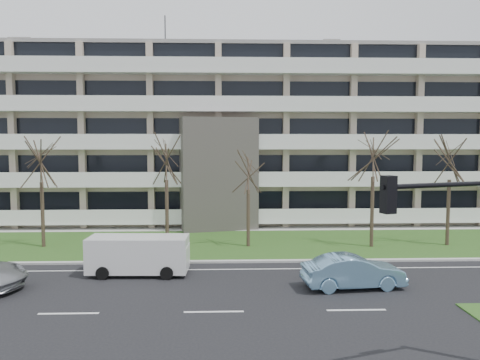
{
  "coord_description": "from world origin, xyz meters",
  "views": [
    {
      "loc": [
        0.45,
        -19.0,
        7.06
      ],
      "look_at": [
        1.43,
        10.0,
        4.71
      ],
      "focal_mm": 35.0,
      "sensor_mm": 36.0,
      "label": 1
    }
  ],
  "objects": [
    {
      "name": "ground",
      "position": [
        0.0,
        0.0,
        0.0
      ],
      "size": [
        160.0,
        160.0,
        0.0
      ],
      "primitive_type": "plane",
      "color": "black",
      "rests_on": "ground"
    },
    {
      "name": "grass_verge",
      "position": [
        0.0,
        13.0,
        0.03
      ],
      "size": [
        90.0,
        10.0,
        0.06
      ],
      "primitive_type": "cube",
      "color": "#27531B",
      "rests_on": "ground"
    },
    {
      "name": "curb",
      "position": [
        0.0,
        8.0,
        0.06
      ],
      "size": [
        90.0,
        0.35,
        0.12
      ],
      "primitive_type": "cube",
      "color": "#B2B2AD",
      "rests_on": "ground"
    },
    {
      "name": "sidewalk",
      "position": [
        0.0,
        18.5,
        0.04
      ],
      "size": [
        90.0,
        2.0,
        0.08
      ],
      "primitive_type": "cube",
      "color": "#B2B2AD",
      "rests_on": "ground"
    },
    {
      "name": "lane_edge_line",
      "position": [
        0.0,
        6.5,
        0.01
      ],
      "size": [
        90.0,
        0.12,
        0.01
      ],
      "primitive_type": "cube",
      "color": "white",
      "rests_on": "ground"
    },
    {
      "name": "apartment_building",
      "position": [
        -0.01,
        25.32,
        7.61
      ],
      "size": [
        60.5,
        15.1,
        18.75
      ],
      "color": "#B5A38D",
      "rests_on": "ground"
    },
    {
      "name": "blue_sedan",
      "position": [
        6.68,
        3.0,
        0.8
      ],
      "size": [
        5.04,
        2.21,
        1.61
      ],
      "primitive_type": "imported",
      "rotation": [
        0.0,
        0.0,
        1.68
      ],
      "color": "#7CB0D7",
      "rests_on": "ground"
    },
    {
      "name": "white_van",
      "position": [
        -4.07,
        5.7,
        1.22
      ],
      "size": [
        5.34,
        2.33,
        2.04
      ],
      "rotation": [
        0.0,
        0.0,
        -0.04
      ],
      "color": "silver",
      "rests_on": "ground"
    },
    {
      "name": "tree_2",
      "position": [
        -11.71,
        12.38,
        6.11
      ],
      "size": [
        3.93,
        3.93,
        7.85
      ],
      "color": "#382B21",
      "rests_on": "ground"
    },
    {
      "name": "tree_3",
      "position": [
        -3.4,
        12.19,
        6.31
      ],
      "size": [
        4.05,
        4.05,
        8.11
      ],
      "color": "#382B21",
      "rests_on": "ground"
    },
    {
      "name": "tree_4",
      "position": [
        2.05,
        12.06,
        5.4
      ],
      "size": [
        3.48,
        3.48,
        6.95
      ],
      "color": "#382B21",
      "rests_on": "ground"
    },
    {
      "name": "tree_5",
      "position": [
        10.33,
        11.66,
        6.63
      ],
      "size": [
        4.26,
        4.26,
        8.52
      ],
      "color": "#382B21",
      "rests_on": "ground"
    },
    {
      "name": "tree_6",
      "position": [
        15.65,
        11.95,
        6.29
      ],
      "size": [
        4.04,
        4.04,
        8.09
      ],
      "color": "#382B21",
      "rests_on": "ground"
    }
  ]
}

